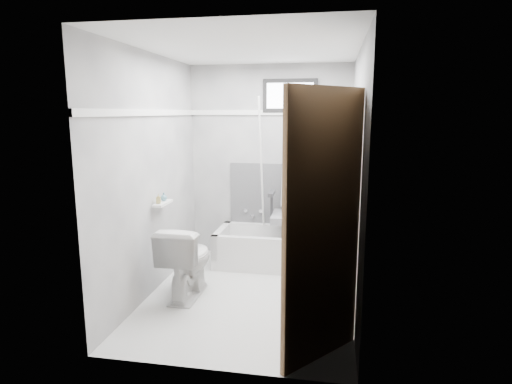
% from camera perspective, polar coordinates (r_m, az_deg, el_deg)
% --- Properties ---
extents(floor, '(2.60, 2.60, 0.00)m').
position_cam_1_polar(floor, '(4.45, -0.82, -13.60)').
color(floor, white).
rests_on(floor, ground).
extents(ceiling, '(2.60, 2.60, 0.00)m').
position_cam_1_polar(ceiling, '(4.10, -0.91, 18.67)').
color(ceiling, silver).
rests_on(ceiling, floor).
extents(wall_back, '(2.00, 0.02, 2.40)m').
position_cam_1_polar(wall_back, '(5.38, 1.79, 3.93)').
color(wall_back, slate).
rests_on(wall_back, floor).
extents(wall_front, '(2.00, 0.02, 2.40)m').
position_cam_1_polar(wall_front, '(2.86, -5.85, -2.03)').
color(wall_front, slate).
rests_on(wall_front, floor).
extents(wall_left, '(0.02, 2.60, 2.40)m').
position_cam_1_polar(wall_left, '(4.41, -13.74, 2.16)').
color(wall_left, slate).
rests_on(wall_left, floor).
extents(wall_right, '(0.02, 2.60, 2.40)m').
position_cam_1_polar(wall_right, '(4.04, 13.21, 1.43)').
color(wall_right, slate).
rests_on(wall_right, floor).
extents(bathtub, '(1.50, 0.70, 0.42)m').
position_cam_1_polar(bathtub, '(5.21, 3.04, -7.48)').
color(bathtub, silver).
rests_on(bathtub, floor).
extents(office_chair, '(0.66, 0.66, 1.12)m').
position_cam_1_polar(office_chair, '(5.09, 5.26, -2.45)').
color(office_chair, '#5E5E63').
rests_on(office_chair, bathtub).
extents(toilet, '(0.43, 0.75, 0.73)m').
position_cam_1_polar(toilet, '(4.37, -9.22, -9.04)').
color(toilet, silver).
rests_on(toilet, floor).
extents(door, '(0.78, 0.78, 2.00)m').
position_cam_1_polar(door, '(2.83, 13.90, -6.61)').
color(door, brown).
rests_on(door, floor).
extents(window, '(0.66, 0.04, 0.40)m').
position_cam_1_polar(window, '(5.30, 4.56, 12.68)').
color(window, black).
rests_on(window, wall_back).
extents(backerboard, '(1.50, 0.02, 0.78)m').
position_cam_1_polar(backerboard, '(5.40, 4.38, -0.37)').
color(backerboard, '#4C4C4F').
rests_on(backerboard, wall_back).
extents(trim_back, '(2.00, 0.02, 0.06)m').
position_cam_1_polar(trim_back, '(5.33, 1.81, 10.55)').
color(trim_back, white).
rests_on(trim_back, wall_back).
extents(trim_left, '(0.02, 2.60, 0.06)m').
position_cam_1_polar(trim_left, '(4.36, -13.94, 10.24)').
color(trim_left, white).
rests_on(trim_left, wall_left).
extents(pole, '(0.02, 0.47, 1.90)m').
position_cam_1_polar(pole, '(5.17, 0.78, 1.99)').
color(pole, white).
rests_on(pole, bathtub).
extents(shelf, '(0.10, 0.32, 0.02)m').
position_cam_1_polar(shelf, '(4.51, -12.33, -1.48)').
color(shelf, white).
rests_on(shelf, wall_left).
extents(soap_bottle_a, '(0.05, 0.05, 0.10)m').
position_cam_1_polar(soap_bottle_a, '(4.43, -12.88, -0.85)').
color(soap_bottle_a, '#9E8E4F').
rests_on(soap_bottle_a, shelf).
extents(soap_bottle_b, '(0.09, 0.09, 0.09)m').
position_cam_1_polar(soap_bottle_b, '(4.55, -12.19, -0.59)').
color(soap_bottle_b, teal).
rests_on(soap_bottle_b, shelf).
extents(faucet, '(0.26, 0.10, 0.16)m').
position_cam_1_polar(faucet, '(5.49, -0.36, -2.81)').
color(faucet, silver).
rests_on(faucet, wall_back).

